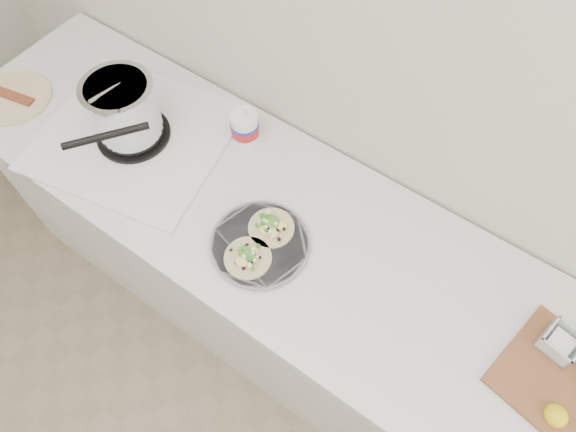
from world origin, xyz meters
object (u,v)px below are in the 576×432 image
Objects in this scene: taco_plate at (260,242)px; bacon_plate at (14,98)px; stove at (128,119)px; tub at (245,125)px.

taco_plate reaches higher than bacon_plate.
stove is 0.60m from taco_plate.
taco_plate is 1.14× the size of bacon_plate.
stove is 0.49m from bacon_plate.
bacon_plate is at bearing -178.06° from stove.
tub is (-0.28, 0.30, 0.05)m from taco_plate.
stove is at bearing -144.66° from tub.
stove is at bearing 171.92° from taco_plate.
tub is at bearing 23.33° from stove.
stove reaches higher than taco_plate.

